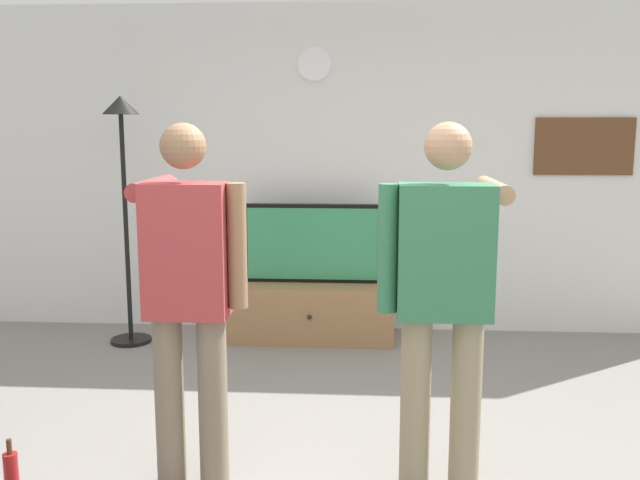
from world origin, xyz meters
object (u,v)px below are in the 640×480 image
(wall_clock, at_px, (314,64))
(framed_picture, at_px, (584,146))
(television, at_px, (312,243))
(person_standing_nearer_lamp, at_px, (188,287))
(floor_lamp, at_px, (123,169))
(tv_stand, at_px, (312,311))
(person_standing_nearer_couch, at_px, (444,291))
(beverage_bottle, at_px, (12,477))

(wall_clock, distance_m, framed_picture, 2.27)
(television, relative_size, person_standing_nearer_lamp, 0.64)
(floor_lamp, bearing_deg, wall_clock, 18.89)
(framed_picture, bearing_deg, television, -173.49)
(television, height_order, wall_clock, wall_clock)
(tv_stand, bearing_deg, person_standing_nearer_lamp, -99.57)
(person_standing_nearer_couch, bearing_deg, framed_picture, 62.66)
(wall_clock, bearing_deg, floor_lamp, -161.11)
(framed_picture, height_order, beverage_bottle, framed_picture)
(television, bearing_deg, floor_lamp, -170.14)
(wall_clock, bearing_deg, person_standing_nearer_couch, -73.87)
(wall_clock, relative_size, framed_picture, 0.34)
(wall_clock, bearing_deg, framed_picture, 0.13)
(wall_clock, height_order, floor_lamp, wall_clock)
(wall_clock, relative_size, beverage_bottle, 0.87)
(person_standing_nearer_lamp, bearing_deg, television, 80.61)
(framed_picture, height_order, person_standing_nearer_couch, framed_picture)
(tv_stand, distance_m, floor_lamp, 1.87)
(person_standing_nearer_couch, distance_m, beverage_bottle, 2.17)
(person_standing_nearer_lamp, distance_m, person_standing_nearer_couch, 1.18)
(tv_stand, bearing_deg, television, 90.00)
(framed_picture, bearing_deg, floor_lamp, -172.15)
(tv_stand, relative_size, beverage_bottle, 4.21)
(floor_lamp, relative_size, person_standing_nearer_lamp, 1.12)
(tv_stand, relative_size, floor_lamp, 0.68)
(person_standing_nearer_couch, bearing_deg, wall_clock, 106.13)
(framed_picture, xyz_separation_m, floor_lamp, (-3.62, -0.50, -0.16))
(beverage_bottle, bearing_deg, wall_clock, 67.60)
(person_standing_nearer_lamp, bearing_deg, framed_picture, 45.97)
(floor_lamp, distance_m, person_standing_nearer_lamp, 2.44)
(person_standing_nearer_couch, relative_size, beverage_bottle, 5.60)
(person_standing_nearer_lamp, height_order, beverage_bottle, person_standing_nearer_lamp)
(floor_lamp, bearing_deg, television, 9.86)
(person_standing_nearer_lamp, xyz_separation_m, beverage_bottle, (-0.79, -0.24, -0.86))
(tv_stand, relative_size, person_standing_nearer_lamp, 0.75)
(television, bearing_deg, wall_clock, 90.00)
(wall_clock, xyz_separation_m, beverage_bottle, (-1.20, -2.90, -2.08))
(television, distance_m, wall_clock, 1.45)
(television, height_order, framed_picture, framed_picture)
(tv_stand, xyz_separation_m, wall_clock, (0.00, 0.29, 1.98))
(beverage_bottle, bearing_deg, person_standing_nearer_couch, 5.82)
(tv_stand, distance_m, framed_picture, 2.57)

